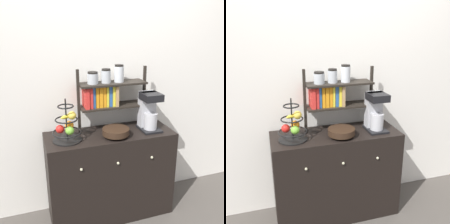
% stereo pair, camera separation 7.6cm
% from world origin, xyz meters
% --- Properties ---
extents(wall_back, '(7.00, 0.05, 2.60)m').
position_xyz_m(wall_back, '(0.00, 0.49, 1.30)').
color(wall_back, silver).
rests_on(wall_back, ground_plane).
extents(sideboard, '(1.16, 0.46, 0.85)m').
position_xyz_m(sideboard, '(0.00, 0.22, 0.43)').
color(sideboard, black).
rests_on(sideboard, ground_plane).
extents(coffee_maker, '(0.17, 0.23, 0.35)m').
position_xyz_m(coffee_maker, '(0.38, 0.21, 1.03)').
color(coffee_maker, black).
rests_on(coffee_maker, sideboard).
extents(fruit_stand, '(0.25, 0.25, 0.37)m').
position_xyz_m(fruit_stand, '(-0.39, 0.19, 0.97)').
color(fruit_stand, black).
rests_on(fruit_stand, sideboard).
extents(wooden_bowl, '(0.24, 0.24, 0.08)m').
position_xyz_m(wooden_bowl, '(0.03, 0.13, 0.90)').
color(wooden_bowl, black).
rests_on(wooden_bowl, sideboard).
extents(shelf_hutch, '(0.66, 0.20, 0.60)m').
position_xyz_m(shelf_hutch, '(0.00, 0.35, 1.21)').
color(shelf_hutch, black).
rests_on(shelf_hutch, sideboard).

